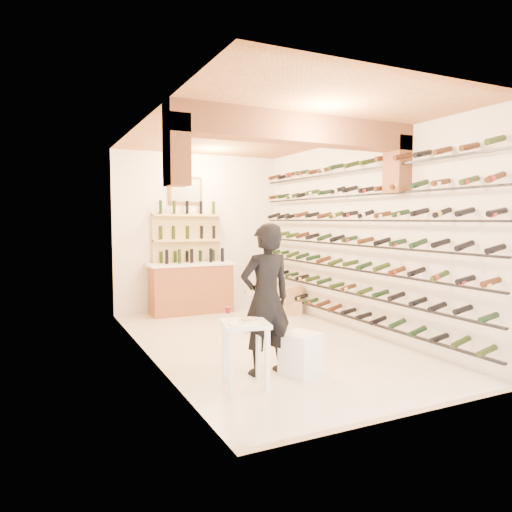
{
  "coord_description": "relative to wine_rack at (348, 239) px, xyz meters",
  "views": [
    {
      "loc": [
        -3.18,
        -6.3,
        1.87
      ],
      "look_at": [
        0.0,
        0.3,
        1.3
      ],
      "focal_mm": 33.12,
      "sensor_mm": 36.0,
      "label": 1
    }
  ],
  "objects": [
    {
      "name": "room_shell",
      "position": [
        -1.53,
        -0.26,
        0.7
      ],
      "size": [
        3.52,
        6.02,
        3.21
      ],
      "color": "beige",
      "rests_on": "ground"
    },
    {
      "name": "wine_rack",
      "position": [
        0.0,
        0.0,
        0.0
      ],
      "size": [
        0.32,
        5.7,
        2.56
      ],
      "color": "black",
      "rests_on": "ground"
    },
    {
      "name": "tasting_table",
      "position": [
        -2.57,
        -1.57,
        -0.95
      ],
      "size": [
        0.6,
        0.6,
        0.89
      ],
      "rotation": [
        0.0,
        0.0,
        -0.21
      ],
      "color": "white",
      "rests_on": "ground"
    },
    {
      "name": "white_stool",
      "position": [
        -1.79,
        -1.5,
        -1.3
      ],
      "size": [
        0.52,
        0.52,
        0.5
      ],
      "primitive_type": "cube",
      "rotation": [
        0.0,
        0.0,
        0.38
      ],
      "color": "white",
      "rests_on": "ground"
    },
    {
      "name": "ground",
      "position": [
        -1.53,
        0.0,
        -1.55
      ],
      "size": [
        6.0,
        6.0,
        0.0
      ],
      "primitive_type": "plane",
      "color": "beige",
      "rests_on": "ground"
    },
    {
      "name": "crate_lower",
      "position": [
        -0.13,
        1.7,
        -1.41
      ],
      "size": [
        0.52,
        0.43,
        0.27
      ],
      "primitive_type": "cube",
      "rotation": [
        0.0,
        0.0,
        -0.3
      ],
      "color": "tan",
      "rests_on": "ground"
    },
    {
      "name": "back_counter",
      "position": [
        -1.83,
        2.65,
        -1.02
      ],
      "size": [
        1.7,
        0.62,
        1.29
      ],
      "color": "brown",
      "rests_on": "ground"
    },
    {
      "name": "back_shelving",
      "position": [
        -1.83,
        2.89,
        -0.38
      ],
      "size": [
        1.4,
        0.31,
        2.73
      ],
      "color": "tan",
      "rests_on": "ground"
    },
    {
      "name": "person",
      "position": [
        -2.17,
        -1.3,
        -0.64
      ],
      "size": [
        0.69,
        0.47,
        1.83
      ],
      "primitive_type": "imported",
      "rotation": [
        0.0,
        0.0,
        3.2
      ],
      "color": "black",
      "rests_on": "ground"
    },
    {
      "name": "crate_upper",
      "position": [
        -0.13,
        1.7,
        -1.14
      ],
      "size": [
        0.55,
        0.44,
        0.28
      ],
      "primitive_type": "cube",
      "rotation": [
        0.0,
        0.0,
        0.24
      ],
      "color": "tan",
      "rests_on": "crate_lower"
    },
    {
      "name": "chrome_barstool",
      "position": [
        -1.41,
        0.56,
        -1.12
      ],
      "size": [
        0.38,
        0.38,
        0.73
      ],
      "rotation": [
        0.0,
        0.0,
        -0.02
      ],
      "color": "silver",
      "rests_on": "ground"
    }
  ]
}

